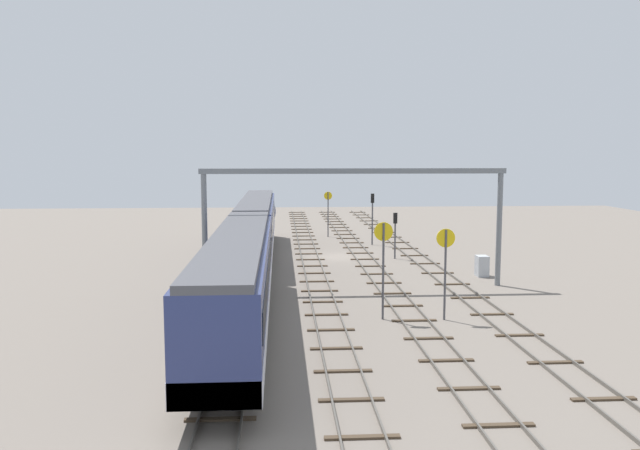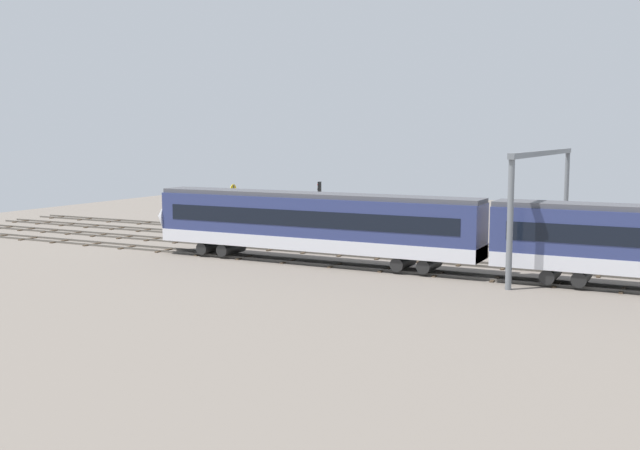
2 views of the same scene
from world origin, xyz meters
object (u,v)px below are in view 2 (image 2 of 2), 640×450
at_px(overhead_gantry, 544,177).
at_px(signal_light_trackside_departure, 413,213).
at_px(speed_sign_far_trackside, 234,205).
at_px(relay_cabinet, 525,235).
at_px(signal_light_trackside_approach, 319,202).
at_px(train, 479,236).

relative_size(overhead_gantry, signal_light_trackside_departure, 5.16).
xyz_separation_m(speed_sign_far_trackside, relay_cabinet, (-22.45, -9.48, -2.34)).
distance_m(signal_light_trackside_approach, relay_cabinet, 17.37).
xyz_separation_m(overhead_gantry, speed_sign_far_trackside, (25.64, -0.24, -3.02)).
bearing_deg(signal_light_trackside_approach, train, 146.94).
bearing_deg(speed_sign_far_trackside, overhead_gantry, 179.46).
relative_size(train, signal_light_trackside_departure, 12.92).
bearing_deg(signal_light_trackside_approach, speed_sign_far_trackside, 31.72).
height_order(speed_sign_far_trackside, relay_cabinet, speed_sign_far_trackside).
distance_m(train, overhead_gantry, 8.14).
bearing_deg(signal_light_trackside_departure, signal_light_trackside_approach, 5.09).
relative_size(overhead_gantry, signal_light_trackside_approach, 4.03).
relative_size(overhead_gantry, speed_sign_far_trackside, 4.18).
bearing_deg(train, signal_light_trackside_approach, -33.06).
distance_m(speed_sign_far_trackside, relay_cabinet, 24.48).
relative_size(train, speed_sign_far_trackside, 10.47).
height_order(speed_sign_far_trackside, signal_light_trackside_departure, speed_sign_far_trackside).
bearing_deg(speed_sign_far_trackside, train, 162.78).
height_order(overhead_gantry, signal_light_trackside_departure, overhead_gantry).
distance_m(overhead_gantry, speed_sign_far_trackside, 25.81).
bearing_deg(overhead_gantry, speed_sign_far_trackside, -0.54).
xyz_separation_m(signal_light_trackside_approach, relay_cabinet, (-16.24, -5.64, -2.49)).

